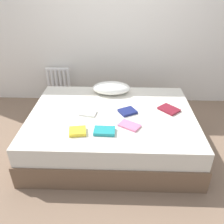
% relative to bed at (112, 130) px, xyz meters
% --- Properties ---
extents(ground_plane, '(8.00, 8.00, 0.00)m').
position_rel_bed_xyz_m(ground_plane, '(0.00, 0.00, -0.25)').
color(ground_plane, '#7F6651').
extents(back_wall, '(6.00, 0.10, 2.80)m').
position_rel_bed_xyz_m(back_wall, '(0.00, 1.35, 1.15)').
color(back_wall, silver).
rests_on(back_wall, ground).
extents(bed, '(2.00, 1.50, 0.50)m').
position_rel_bed_xyz_m(bed, '(0.00, 0.00, 0.00)').
color(bed, brown).
rests_on(bed, ground).
extents(radiator, '(0.39, 0.04, 0.49)m').
position_rel_bed_xyz_m(radiator, '(-0.94, 1.20, 0.12)').
color(radiator, white).
rests_on(radiator, ground).
extents(pillow, '(0.52, 0.31, 0.16)m').
position_rel_bed_xyz_m(pillow, '(-0.02, 0.53, 0.33)').
color(pillow, white).
rests_on(pillow, bed).
extents(textbook_white, '(0.22, 0.17, 0.02)m').
position_rel_bed_xyz_m(textbook_white, '(-0.29, -0.04, 0.26)').
color(textbook_white, white).
rests_on(textbook_white, bed).
extents(textbook_teal, '(0.23, 0.16, 0.04)m').
position_rel_bed_xyz_m(textbook_teal, '(-0.06, -0.41, 0.27)').
color(textbook_teal, teal).
rests_on(textbook_teal, bed).
extents(textbook_maroon, '(0.28, 0.29, 0.03)m').
position_rel_bed_xyz_m(textbook_maroon, '(0.70, 0.08, 0.27)').
color(textbook_maroon, maroon).
rests_on(textbook_maroon, bed).
extents(textbook_yellow, '(0.20, 0.18, 0.04)m').
position_rel_bed_xyz_m(textbook_yellow, '(-0.35, -0.42, 0.27)').
color(textbook_yellow, yellow).
rests_on(textbook_yellow, bed).
extents(textbook_pink, '(0.27, 0.24, 0.02)m').
position_rel_bed_xyz_m(textbook_pink, '(0.20, -0.28, 0.26)').
color(textbook_pink, pink).
rests_on(textbook_pink, bed).
extents(textbook_navy, '(0.25, 0.24, 0.03)m').
position_rel_bed_xyz_m(textbook_navy, '(0.19, 0.01, 0.27)').
color(textbook_navy, navy).
rests_on(textbook_navy, bed).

